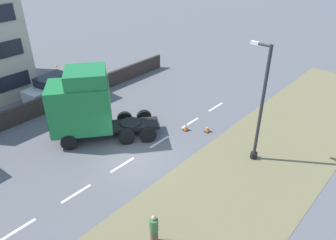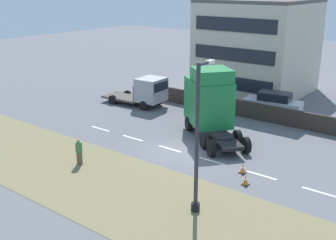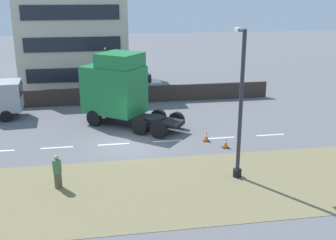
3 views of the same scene
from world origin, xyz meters
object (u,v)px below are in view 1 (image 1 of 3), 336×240
Objects in this scene: pedestrian at (154,230)px; lorry_cab at (85,106)px; traffic_cone_trailing at (208,128)px; parked_car at (52,88)px; lamp_post at (260,112)px; traffic_cone_lead at (186,127)px.

lorry_cab is at bearing -19.73° from pedestrian.
traffic_cone_trailing is (3.54, -8.96, -0.49)m from pedestrian.
traffic_cone_trailing is at bearing -68.45° from pedestrian.
lamp_post reaches higher than parked_car.
lamp_post is 4.40× the size of pedestrian.
parked_car is 0.67× the size of lamp_post.
traffic_cone_trailing is (-12.32, -4.09, -0.66)m from parked_car.
lamp_post is at bearing -112.01° from lorry_cab.
traffic_cone_lead is at bearing -59.76° from pedestrian.
traffic_cone_lead is at bearing -172.02° from parked_car.
traffic_cone_lead is (-4.23, -4.93, -2.09)m from lorry_cab.
traffic_cone_lead is at bearing -91.91° from lorry_cab.
traffic_cone_trailing is (3.74, -0.60, -2.85)m from lamp_post.
lorry_cab is 6.82m from traffic_cone_lead.
lorry_cab is 1.42× the size of parked_car.
traffic_cone_lead is 1.00× the size of traffic_cone_trailing.
parked_car is (6.88, -1.65, -1.43)m from lorry_cab.
parked_car is 16.59m from pedestrian.
lamp_post is 5.71m from traffic_cone_lead.
lamp_post is at bearing -176.19° from parked_car.
pedestrian is at bearing 154.48° from parked_car.
lorry_cab reaches higher than parked_car.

